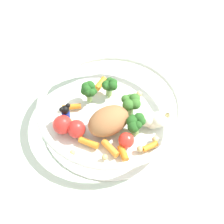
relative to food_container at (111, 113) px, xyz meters
name	(u,v)px	position (x,y,z in m)	size (l,w,h in m)	color
ground_plane	(110,124)	(0.00, 0.00, -0.03)	(2.40, 2.40, 0.00)	silver
food_container	(111,113)	(0.00, 0.00, 0.00)	(0.25, 0.25, 0.06)	white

